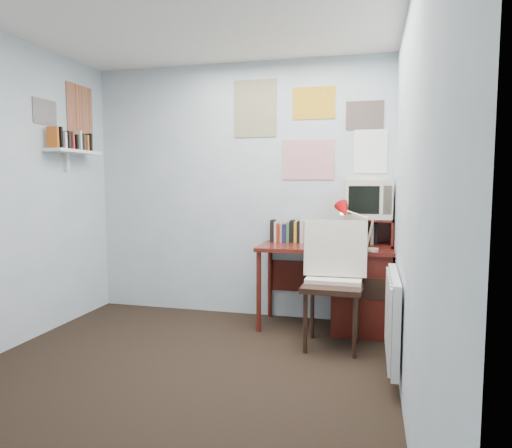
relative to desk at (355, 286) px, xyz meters
The scene contains 13 objects.
ground 1.93m from the desk, 128.37° to the right, with size 3.50×3.50×0.00m, color black.
back_wall 1.47m from the desk, 167.00° to the left, with size 3.00×0.02×2.50m, color silver.
right_wall 1.74m from the desk, 77.48° to the right, with size 0.02×3.50×2.50m, color silver.
desk is the anchor object (origin of this frame).
desk_chair 0.51m from the desk, 108.57° to the right, with size 0.51×0.49×1.00m, color black.
desk_lamp 0.60m from the desk, 56.71° to the right, with size 0.26×0.22×0.37m, color red.
tv_riser 0.51m from the desk, 42.96° to the left, with size 0.40×0.30×0.25m, color #571A14.
crt_tv 0.81m from the desk, 54.84° to the left, with size 0.40×0.37×0.38m, color beige.
book_row 0.71m from the desk, 160.58° to the left, with size 0.60×0.14×0.22m, color #571A14.
radiator 0.97m from the desk, 72.76° to the right, with size 0.09×0.80×0.60m, color white.
wall_shelf 2.87m from the desk, behind, with size 0.20×0.62×0.24m, color white.
posters_back 1.54m from the desk, 150.72° to the left, with size 1.20×0.01×0.90m, color white.
posters_left 3.13m from the desk, behind, with size 0.01×0.70×0.60m, color white.
Camera 1 is at (1.29, -2.64, 1.35)m, focal length 32.00 mm.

